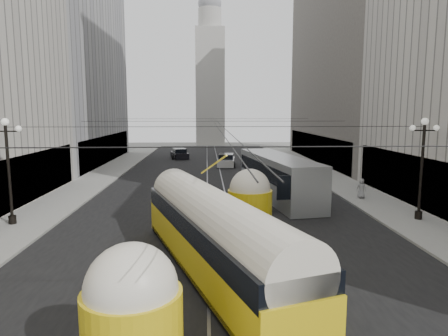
{
  "coord_description": "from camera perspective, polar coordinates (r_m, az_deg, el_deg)",
  "views": [
    {
      "loc": [
        -0.79,
        -6.04,
        6.88
      ],
      "look_at": [
        0.05,
        13.26,
        4.16
      ],
      "focal_mm": 32.0,
      "sensor_mm": 36.0,
      "label": 1
    }
  ],
  "objects": [
    {
      "name": "road",
      "position": [
        39.16,
        -1.3,
        -2.1
      ],
      "size": [
        20.0,
        85.0,
        0.02
      ],
      "primitive_type": "cube",
      "color": "black",
      "rests_on": "ground"
    },
    {
      "name": "sidewalk_left",
      "position": [
        44.04,
        -17.21,
        -1.23
      ],
      "size": [
        4.0,
        72.0,
        0.15
      ],
      "primitive_type": "cube",
      "color": "gray",
      "rests_on": "ground"
    },
    {
      "name": "sidewalk_right",
      "position": [
        44.47,
        14.26,
        -1.03
      ],
      "size": [
        4.0,
        72.0,
        0.15
      ],
      "primitive_type": "cube",
      "color": "gray",
      "rests_on": "ground"
    },
    {
      "name": "rail_left",
      "position": [
        39.15,
        -2.39,
        -2.11
      ],
      "size": [
        0.12,
        85.0,
        0.04
      ],
      "primitive_type": "cube",
      "color": "gray",
      "rests_on": "ground"
    },
    {
      "name": "rail_right",
      "position": [
        39.18,
        -0.2,
        -2.09
      ],
      "size": [
        0.12,
        85.0,
        0.04
      ],
      "primitive_type": "cube",
      "color": "gray",
      "rests_on": "ground"
    },
    {
      "name": "building_left_far",
      "position": [
        57.83,
        -22.65,
        14.8
      ],
      "size": [
        12.6,
        28.6,
        28.6
      ],
      "color": "#999999",
      "rests_on": "ground"
    },
    {
      "name": "building_right_far",
      "position": [
        58.66,
        19.15,
        16.84
      ],
      "size": [
        12.6,
        32.6,
        32.6
      ],
      "color": "#514C47",
      "rests_on": "ground"
    },
    {
      "name": "distant_tower",
      "position": [
        86.42,
        -2.01,
        13.39
      ],
      "size": [
        6.0,
        6.0,
        31.36
      ],
      "color": "#B2AFA8",
      "rests_on": "ground"
    },
    {
      "name": "lamppost_left_mid",
      "position": [
        26.97,
        -28.44,
        0.37
      ],
      "size": [
        1.86,
        0.44,
        6.37
      ],
      "color": "black",
      "rests_on": "sidewalk_left"
    },
    {
      "name": "lamppost_right_mid",
      "position": [
        27.69,
        26.44,
        0.68
      ],
      "size": [
        1.86,
        0.44,
        6.37
      ],
      "color": "black",
      "rests_on": "sidewalk_right"
    },
    {
      "name": "catenary",
      "position": [
        37.56,
        -1.11,
        6.5
      ],
      "size": [
        25.0,
        72.0,
        0.23
      ],
      "color": "black",
      "rests_on": "ground"
    },
    {
      "name": "streetcar",
      "position": [
        17.15,
        -1.44,
        -9.31
      ],
      "size": [
        7.1,
        15.8,
        3.63
      ],
      "color": "yellow",
      "rests_on": "ground"
    },
    {
      "name": "city_bus",
      "position": [
        32.31,
        7.68,
        -1.0
      ],
      "size": [
        4.79,
        13.66,
        3.39
      ],
      "color": "#A7AAAC",
      "rests_on": "ground"
    },
    {
      "name": "sedan_white_far",
      "position": [
        50.91,
        0.31,
        1.07
      ],
      "size": [
        2.5,
        5.17,
        1.58
      ],
      "color": "#BEBEBE",
      "rests_on": "ground"
    },
    {
      "name": "sedan_dark_far",
      "position": [
        59.8,
        -6.37,
        2.02
      ],
      "size": [
        3.08,
        5.09,
        1.5
      ],
      "color": "black",
      "rests_on": "ground"
    },
    {
      "name": "pedestrian_crossing_a",
      "position": [
        12.84,
        -13.74,
        -20.59
      ],
      "size": [
        0.49,
        0.64,
        1.57
      ],
      "primitive_type": "imported",
      "rotation": [
        0.0,
        0.0,
        1.36
      ],
      "color": "black",
      "rests_on": "ground"
    },
    {
      "name": "pedestrian_sidewalk_right",
      "position": [
        33.11,
        19.05,
        -2.77
      ],
      "size": [
        0.87,
        0.67,
        1.56
      ],
      "primitive_type": "imported",
      "rotation": [
        0.0,
        0.0,
        2.84
      ],
      "color": "gray",
      "rests_on": "sidewalk_right"
    }
  ]
}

